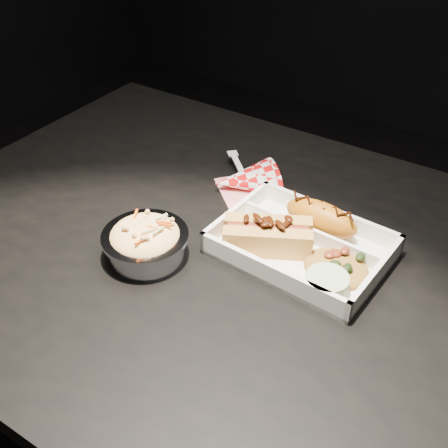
{
  "coord_description": "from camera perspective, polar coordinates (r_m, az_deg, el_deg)",
  "views": [
    {
      "loc": [
        0.3,
        -0.57,
        1.31
      ],
      "look_at": [
        -0.05,
        -0.02,
        0.81
      ],
      "focal_mm": 45.0,
      "sensor_mm": 36.0,
      "label": 1
    }
  ],
  "objects": [
    {
      "name": "food_tray",
      "position": [
        0.86,
        7.88,
        -2.41
      ],
      "size": [
        0.26,
        0.2,
        0.04
      ],
      "rotation": [
        0.0,
        0.0,
        -0.06
      ],
      "color": "white",
      "rests_on": "dining_table"
    },
    {
      "name": "hotdog",
      "position": [
        0.85,
        4.47,
        -1.0
      ],
      "size": [
        0.14,
        0.11,
        0.06
      ],
      "rotation": [
        0.0,
        0.0,
        0.49
      ],
      "color": "#CB9145",
      "rests_on": "food_tray"
    },
    {
      "name": "fried_rice_mound",
      "position": [
        0.82,
        11.44,
        -3.83
      ],
      "size": [
        0.1,
        0.09,
        0.03
      ],
      "primitive_type": "ellipsoid",
      "rotation": [
        0.0,
        0.0,
        -0.06
      ],
      "color": "#AE7932",
      "rests_on": "food_tray"
    },
    {
      "name": "dining_table",
      "position": [
        0.91,
        3.55,
        -7.8
      ],
      "size": [
        1.2,
        0.8,
        0.75
      ],
      "color": "black",
      "rests_on": "ground"
    },
    {
      "name": "napkin_fork",
      "position": [
        0.99,
        2.15,
        4.43
      ],
      "size": [
        0.16,
        0.15,
        0.1
      ],
      "rotation": [
        0.0,
        0.0,
        -0.76
      ],
      "color": "red",
      "rests_on": "dining_table"
    },
    {
      "name": "foil_coleslaw_cup",
      "position": [
        0.84,
        -7.99,
        -1.66
      ],
      "size": [
        0.13,
        0.13,
        0.07
      ],
      "color": "silver",
      "rests_on": "dining_table"
    },
    {
      "name": "cupcake_liner",
      "position": [
        0.79,
        10.39,
        -6.1
      ],
      "size": [
        0.06,
        0.06,
        0.03
      ],
      "primitive_type": "cylinder",
      "color": "#AFC595",
      "rests_on": "food_tray"
    },
    {
      "name": "fried_pastry",
      "position": [
        0.89,
        9.81,
        0.6
      ],
      "size": [
        0.12,
        0.06,
        0.05
      ],
      "primitive_type": "ellipsoid",
      "rotation": [
        0.0,
        0.0,
        -0.06
      ],
      "color": "#BB6912",
      "rests_on": "food_tray"
    }
  ]
}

